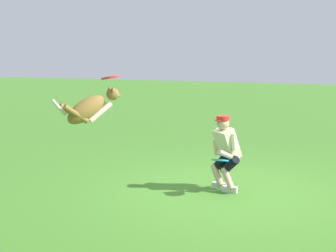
{
  "coord_description": "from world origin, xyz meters",
  "views": [
    {
      "loc": [
        -2.01,
        7.49,
        2.33
      ],
      "look_at": [
        0.62,
        1.02,
        1.25
      ],
      "focal_mm": 50.18,
      "sensor_mm": 36.0,
      "label": 1
    }
  ],
  "objects_px": {
    "person": "(225,150)",
    "dog": "(90,108)",
    "frisbee_flying": "(110,78)",
    "frisbee_held": "(220,160)"
  },
  "relations": [
    {
      "from": "person",
      "to": "frisbee_flying",
      "type": "bearing_deg",
      "value": 9.56
    },
    {
      "from": "dog",
      "to": "frisbee_held",
      "type": "bearing_deg",
      "value": 2.78
    },
    {
      "from": "dog",
      "to": "frisbee_flying",
      "type": "distance_m",
      "value": 0.49
    },
    {
      "from": "person",
      "to": "frisbee_flying",
      "type": "distance_m",
      "value": 2.69
    },
    {
      "from": "person",
      "to": "dog",
      "type": "bearing_deg",
      "value": 7.69
    },
    {
      "from": "dog",
      "to": "frisbee_held",
      "type": "xyz_separation_m",
      "value": [
        -1.24,
        -1.94,
        -1.01
      ]
    },
    {
      "from": "person",
      "to": "dog",
      "type": "xyz_separation_m",
      "value": [
        1.22,
        2.33,
        0.92
      ]
    },
    {
      "from": "dog",
      "to": "frisbee_flying",
      "type": "height_order",
      "value": "frisbee_flying"
    },
    {
      "from": "person",
      "to": "dog",
      "type": "relative_size",
      "value": 1.53
    },
    {
      "from": "frisbee_held",
      "to": "person",
      "type": "bearing_deg",
      "value": -86.9
    }
  ]
}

